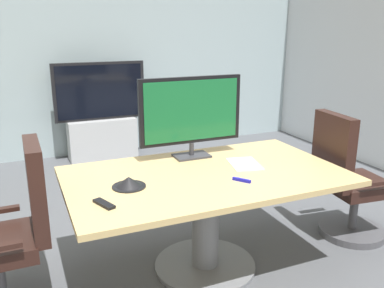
% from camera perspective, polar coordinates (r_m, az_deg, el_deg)
% --- Properties ---
extents(ground_plane, '(7.72, 7.72, 0.00)m').
position_cam_1_polar(ground_plane, '(3.24, 0.74, -16.93)').
color(ground_plane, '#515459').
extents(wall_back_glass_partition, '(6.24, 0.10, 2.91)m').
position_cam_1_polar(wall_back_glass_partition, '(5.96, -12.81, 12.68)').
color(wall_back_glass_partition, '#9EB2B7').
rests_on(wall_back_glass_partition, ground).
extents(conference_table, '(1.95, 1.14, 0.75)m').
position_cam_1_polar(conference_table, '(3.01, 1.90, -7.48)').
color(conference_table, tan).
rests_on(conference_table, ground).
extents(office_chair_left, '(0.60, 0.57, 1.09)m').
position_cam_1_polar(office_chair_left, '(2.88, -23.53, -12.46)').
color(office_chair_left, '#4C4C51').
rests_on(office_chair_left, ground).
extents(office_chair_right, '(0.62, 0.60, 1.09)m').
position_cam_1_polar(office_chair_right, '(3.74, 20.59, -5.54)').
color(office_chair_right, '#4C4C51').
rests_on(office_chair_right, ground).
extents(tv_monitor, '(0.84, 0.18, 0.64)m').
position_cam_1_polar(tv_monitor, '(3.22, -0.12, 4.37)').
color(tv_monitor, '#333338').
rests_on(tv_monitor, conference_table).
extents(wall_display_unit, '(1.20, 0.36, 1.31)m').
position_cam_1_polar(wall_display_unit, '(5.74, -12.34, 2.33)').
color(wall_display_unit, '#B7BABC').
rests_on(wall_display_unit, ground).
extents(conference_phone, '(0.22, 0.22, 0.07)m').
position_cam_1_polar(conference_phone, '(2.72, -8.71, -5.27)').
color(conference_phone, black).
rests_on(conference_phone, conference_table).
extents(remote_control, '(0.11, 0.18, 0.02)m').
position_cam_1_polar(remote_control, '(2.49, -12.04, -8.07)').
color(remote_control, black).
rests_on(remote_control, conference_table).
extents(whiteboard_marker, '(0.09, 0.12, 0.02)m').
position_cam_1_polar(whiteboard_marker, '(2.80, 6.86, -4.96)').
color(whiteboard_marker, '#1919A5').
rests_on(whiteboard_marker, conference_table).
extents(paper_notepad, '(0.27, 0.34, 0.01)m').
position_cam_1_polar(paper_notepad, '(3.15, 7.23, -2.73)').
color(paper_notepad, white).
rests_on(paper_notepad, conference_table).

